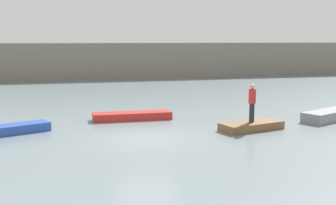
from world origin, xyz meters
The scene contains 7 objects.
ground_plane centered at (0.00, 0.00, 0.00)m, with size 120.00×120.00×0.00m, color slate.
embankment_wall centered at (0.00, 25.93, 1.81)m, with size 80.00×1.20×3.62m, color gray.
rowboat_blue centered at (-5.64, 2.21, 0.19)m, with size 3.75×0.91×0.38m, color #2B4CAD.
rowboat_red centered at (0.13, 4.17, 0.19)m, with size 3.88×0.97×0.38m, color red.
rowboat_brown centered at (4.82, 0.49, 0.18)m, with size 2.87×1.13×0.35m, color brown.
rowboat_grey centered at (9.42, 1.55, 0.24)m, with size 3.04×1.08×0.49m, color gray.
person_red_shirt centered at (4.82, 0.49, 1.28)m, with size 0.32×0.32×1.69m.
Camera 1 is at (-3.32, -16.28, 3.95)m, focal length 45.19 mm.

